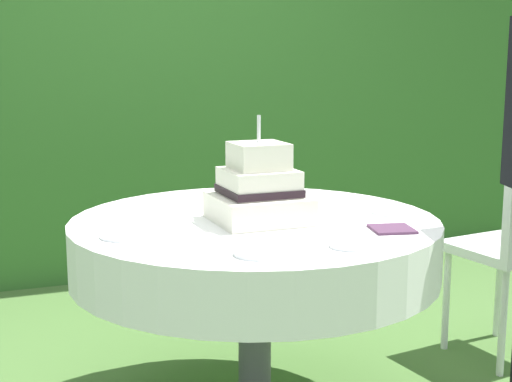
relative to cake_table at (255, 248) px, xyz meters
The scene contains 8 objects.
foliage_hedge 2.19m from the cake_table, 90.00° to the left, with size 6.94×0.52×2.59m, color #336628.
cake_table is the anchor object (origin of this frame).
wedding_cake 0.21m from the cake_table, 92.95° to the right, with size 0.30×0.31×0.36m.
serving_plate_near 0.48m from the cake_table, 109.66° to the right, with size 0.13×0.13×0.01m, color white.
serving_plate_far 0.49m from the cake_table, 10.65° to the right, with size 0.11×0.11×0.01m, color white.
serving_plate_left 0.48m from the cake_table, 74.94° to the right, with size 0.11×0.11×0.01m, color white.
serving_plate_right 0.49m from the cake_table, 167.73° to the right, with size 0.14×0.14×0.01m, color white.
napkin_stack 0.48m from the cake_table, 42.03° to the right, with size 0.13×0.13×0.01m, color #4C2D47.
Camera 1 is at (-0.87, -2.28, 1.27)m, focal length 51.47 mm.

